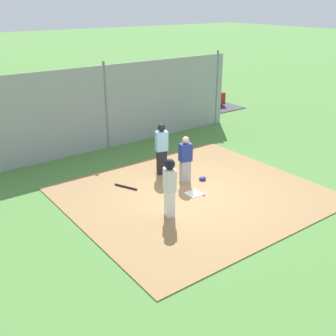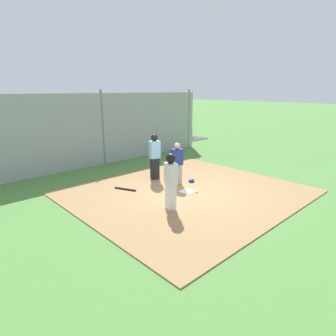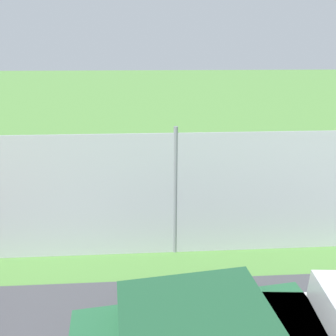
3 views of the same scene
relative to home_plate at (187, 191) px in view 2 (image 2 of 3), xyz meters
The scene contains 14 objects.
ground_plane 0.04m from the home_plate, ahead, with size 140.00×140.00×0.00m, color #51843D.
dirt_infield 0.03m from the home_plate, ahead, with size 7.20×6.40×0.03m, color #9E774C.
home_plate is the anchor object (origin of this frame).
catcher 1.20m from the home_plate, 112.02° to the right, with size 0.43×0.34×1.51m.
umpire 2.04m from the home_plate, 94.05° to the right, with size 0.44×0.36×1.73m.
runner 1.78m from the home_plate, 24.60° to the left, with size 0.37×0.44×1.64m.
baseball_bat 2.13m from the home_plate, 48.33° to the right, with size 0.06×0.06×0.81m, color black.
catcher_mask 1.07m from the home_plate, 145.08° to the right, with size 0.24×0.20×0.12m, color navy.
baseball 0.31m from the home_plate, 123.33° to the left, with size 0.07×0.07×0.07m, color white.
backstop_fence 5.50m from the home_plate, 90.00° to the right, with size 12.00×0.10×3.35m.
parking_lot 9.01m from the home_plate, 90.00° to the right, with size 18.00×5.20×0.04m, color #424247.
parked_car_red 10.62m from the home_plate, 127.28° to the right, with size 4.36×2.24×1.28m.
parked_car_green 8.60m from the home_plate, 89.10° to the right, with size 4.37×2.25×1.28m.
parked_car_white 9.30m from the home_plate, 69.79° to the right, with size 4.32×2.13×1.28m.
Camera 2 is at (6.59, 6.08, 3.35)m, focal length 30.24 mm.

